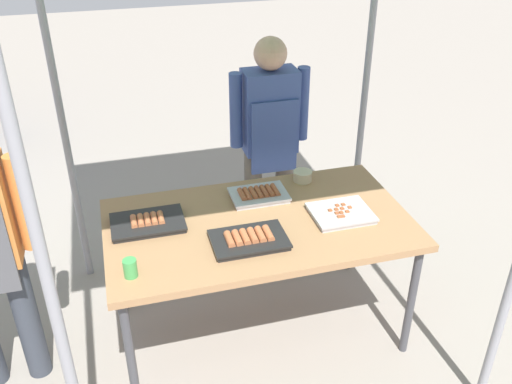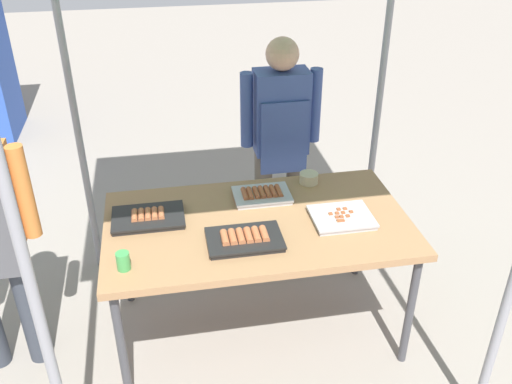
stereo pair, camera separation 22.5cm
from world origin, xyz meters
name	(u,v)px [view 2 (the right image)]	position (x,y,z in m)	size (l,w,h in m)	color
ground_plane	(258,327)	(0.00, 0.00, 0.00)	(18.00, 18.00, 0.00)	gray
stall_table	(258,230)	(0.00, 0.00, 0.70)	(1.60, 0.90, 0.75)	#9E724C
tray_grilled_sausages	(245,239)	(-0.10, -0.18, 0.77)	(0.37, 0.25, 0.06)	black
tray_meat_skewers	(342,218)	(0.44, -0.07, 0.77)	(0.32, 0.26, 0.04)	#ADADB2
tray_pork_links	(148,217)	(-0.57, 0.11, 0.77)	(0.38, 0.26, 0.05)	black
tray_spring_rolls	(262,195)	(0.07, 0.23, 0.77)	(0.32, 0.22, 0.05)	#ADADB2
condiment_bowl	(309,178)	(0.37, 0.36, 0.78)	(0.11, 0.11, 0.06)	#BFB28C
drink_cup_near_edge	(123,261)	(-0.68, -0.28, 0.79)	(0.06, 0.06, 0.09)	#3F994C
vendor_woman	(281,133)	(0.30, 0.80, 0.88)	(0.52, 0.22, 1.50)	#595147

